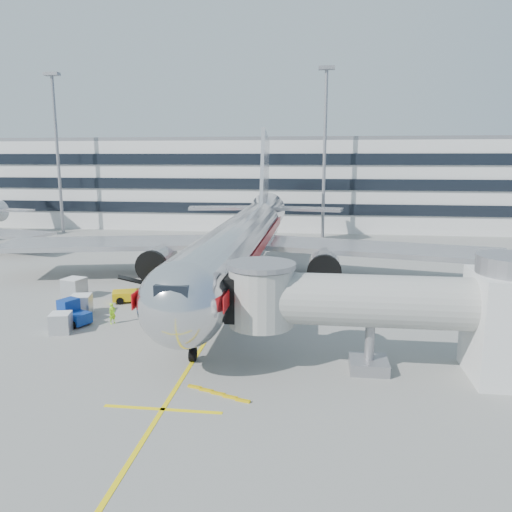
# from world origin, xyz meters

# --- Properties ---
(ground) EXTENTS (180.00, 180.00, 0.00)m
(ground) POSITION_xyz_m (0.00, 0.00, 0.00)
(ground) COLOR gray
(ground) RESTS_ON ground
(lead_in_line) EXTENTS (0.25, 70.00, 0.01)m
(lead_in_line) POSITION_xyz_m (0.00, 10.00, 0.01)
(lead_in_line) COLOR yellow
(lead_in_line) RESTS_ON ground
(stop_bar) EXTENTS (6.00, 0.25, 0.01)m
(stop_bar) POSITION_xyz_m (0.00, -14.00, 0.01)
(stop_bar) COLOR yellow
(stop_bar) RESTS_ON ground
(main_jet) EXTENTS (50.95, 48.70, 16.06)m
(main_jet) POSITION_xyz_m (0.00, 11.72, 4.23)
(main_jet) COLOR silver
(main_jet) RESTS_ON ground
(jet_bridge) EXTENTS (17.80, 4.50, 7.00)m
(jet_bridge) POSITION_xyz_m (12.18, -8.00, 3.87)
(jet_bridge) COLOR silver
(jet_bridge) RESTS_ON ground
(terminal) EXTENTS (150.00, 24.25, 15.60)m
(terminal) POSITION_xyz_m (0.00, 57.95, 7.80)
(terminal) COLOR silver
(terminal) RESTS_ON ground
(light_mast_west) EXTENTS (2.40, 1.20, 25.45)m
(light_mast_west) POSITION_xyz_m (-35.00, 42.00, 14.88)
(light_mast_west) COLOR gray
(light_mast_west) RESTS_ON ground
(light_mast_centre) EXTENTS (2.40, 1.20, 25.45)m
(light_mast_centre) POSITION_xyz_m (8.00, 42.00, 14.88)
(light_mast_centre) COLOR gray
(light_mast_centre) RESTS_ON ground
(belt_loader) EXTENTS (4.90, 3.16, 2.30)m
(belt_loader) POSITION_xyz_m (-7.82, 4.24, 0.65)
(belt_loader) COLOR #D8AF09
(belt_loader) RESTS_ON ground
(baggage_tug) EXTENTS (2.85, 2.38, 1.86)m
(baggage_tug) POSITION_xyz_m (-10.64, -2.33, 0.81)
(baggage_tug) COLOR navy
(baggage_tug) RESTS_ON ground
(cargo_container_left) EXTENTS (1.78, 1.78, 1.59)m
(cargo_container_left) POSITION_xyz_m (-11.05, -0.06, 0.80)
(cargo_container_left) COLOR #B3B6BB
(cargo_container_left) RESTS_ON ground
(cargo_container_right) EXTENTS (1.98, 1.98, 1.76)m
(cargo_container_right) POSITION_xyz_m (-13.95, 4.52, 0.89)
(cargo_container_right) COLOR #B3B6BB
(cargo_container_right) RESTS_ON ground
(cargo_container_front) EXTENTS (1.65, 1.65, 1.46)m
(cargo_container_front) POSITION_xyz_m (-10.50, -4.27, 0.73)
(cargo_container_front) COLOR #B3B6BB
(cargo_container_front) RESTS_ON ground
(ramp_worker) EXTENTS (0.61, 0.70, 1.60)m
(ramp_worker) POSITION_xyz_m (-7.70, -1.89, 0.80)
(ramp_worker) COLOR #A5FF1A
(ramp_worker) RESTS_ON ground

